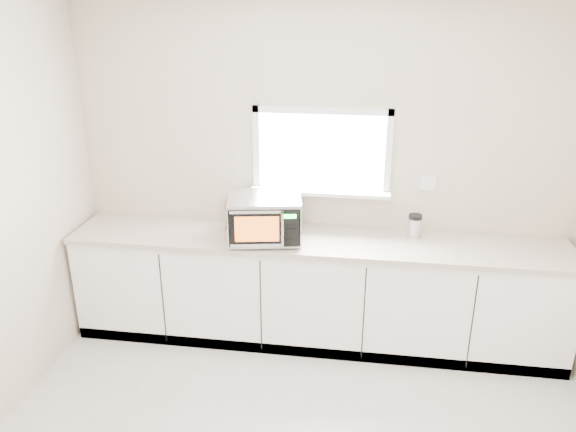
# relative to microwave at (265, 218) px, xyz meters

# --- Properties ---
(back_wall) EXTENTS (4.00, 0.17, 2.70)m
(back_wall) POSITION_rel_microwave_xyz_m (0.40, 0.39, 0.26)
(back_wall) COLOR beige
(back_wall) RESTS_ON ground
(cabinets) EXTENTS (3.92, 0.60, 0.88)m
(cabinets) POSITION_rel_microwave_xyz_m (0.40, 0.10, -0.67)
(cabinets) COLOR white
(cabinets) RESTS_ON ground
(countertop) EXTENTS (3.92, 0.64, 0.04)m
(countertop) POSITION_rel_microwave_xyz_m (0.40, 0.09, -0.21)
(countertop) COLOR #B4A895
(countertop) RESTS_ON cabinets
(microwave) EXTENTS (0.62, 0.52, 0.36)m
(microwave) POSITION_rel_microwave_xyz_m (0.00, 0.00, 0.00)
(microwave) COLOR black
(microwave) RESTS_ON countertop
(knife_block) EXTENTS (0.13, 0.23, 0.31)m
(knife_block) POSITION_rel_microwave_xyz_m (-0.26, 0.15, -0.05)
(knife_block) COLOR #402716
(knife_block) RESTS_ON countertop
(cutting_board) EXTENTS (0.28, 0.07, 0.28)m
(cutting_board) POSITION_rel_microwave_xyz_m (-0.26, 0.34, -0.05)
(cutting_board) COLOR olive
(cutting_board) RESTS_ON countertop
(coffee_grinder) EXTENTS (0.12, 0.12, 0.19)m
(coffee_grinder) POSITION_rel_microwave_xyz_m (1.16, 0.24, -0.09)
(coffee_grinder) COLOR #BBBEC3
(coffee_grinder) RESTS_ON countertop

